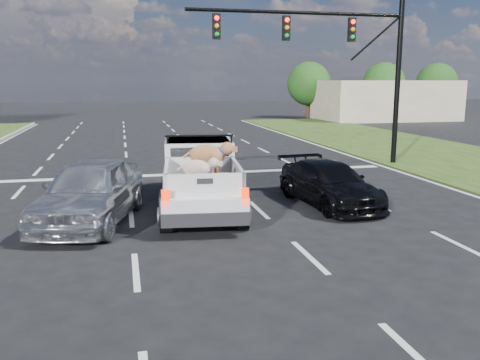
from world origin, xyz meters
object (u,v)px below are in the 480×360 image
at_px(pickup_truck, 200,175).
at_px(traffic_signal, 346,52).
at_px(silver_sedan, 90,191).
at_px(black_coupe, 329,184).

bearing_deg(pickup_truck, traffic_signal, 46.81).
height_order(traffic_signal, silver_sedan, traffic_signal).
relative_size(traffic_signal, silver_sedan, 1.88).
xyz_separation_m(traffic_signal, black_coupe, (-3.28, -6.35, -4.10)).
bearing_deg(traffic_signal, pickup_truck, -139.49).
relative_size(pickup_truck, silver_sedan, 1.19).
height_order(pickup_truck, silver_sedan, pickup_truck).
bearing_deg(black_coupe, silver_sedan, 177.58).
distance_m(traffic_signal, pickup_truck, 9.95).
bearing_deg(pickup_truck, silver_sedan, -159.09).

